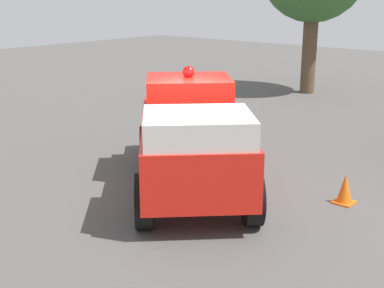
# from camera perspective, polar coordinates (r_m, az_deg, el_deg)

# --- Properties ---
(ground_plane) EXTENTS (60.00, 60.00, 0.00)m
(ground_plane) POSITION_cam_1_polar(r_m,az_deg,el_deg) (11.43, -0.11, -5.32)
(ground_plane) COLOR #514F4C
(vintage_fire_truck) EXTENTS (5.75, 5.73, 2.59)m
(vintage_fire_truck) POSITION_cam_1_polar(r_m,az_deg,el_deg) (11.36, -0.08, 0.91)
(vintage_fire_truck) COLOR black
(vintage_fire_truck) RESTS_ON ground
(traffic_cone) EXTENTS (0.40, 0.40, 0.64)m
(traffic_cone) POSITION_cam_1_polar(r_m,az_deg,el_deg) (11.24, 16.28, -4.71)
(traffic_cone) COLOR orange
(traffic_cone) RESTS_ON ground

